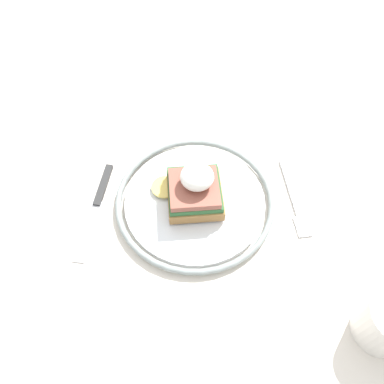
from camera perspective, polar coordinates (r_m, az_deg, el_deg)
The scene contains 6 objects.
ground_plane at distance 1.34m, azimuth -1.43°, elevation -19.78°, with size 6.00×6.00×0.00m, color #B2ADA3.
dining_table at distance 0.73m, azimuth -2.47°, elevation -7.41°, with size 0.92×0.78×0.77m.
plate at distance 0.61m, azimuth -0.00°, elevation -1.43°, with size 0.26×0.26×0.02m.
sandwich at distance 0.58m, azimuth -0.05°, elevation 0.42°, with size 0.11×0.09×0.07m.
fork at distance 0.64m, azimuth 14.94°, elevation -1.30°, with size 0.02×0.15×0.00m.
knife at distance 0.64m, azimuth -14.58°, elevation -1.56°, with size 0.05×0.18×0.01m.
Camera 1 is at (-0.00, 0.33, 1.29)m, focal length 35.00 mm.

